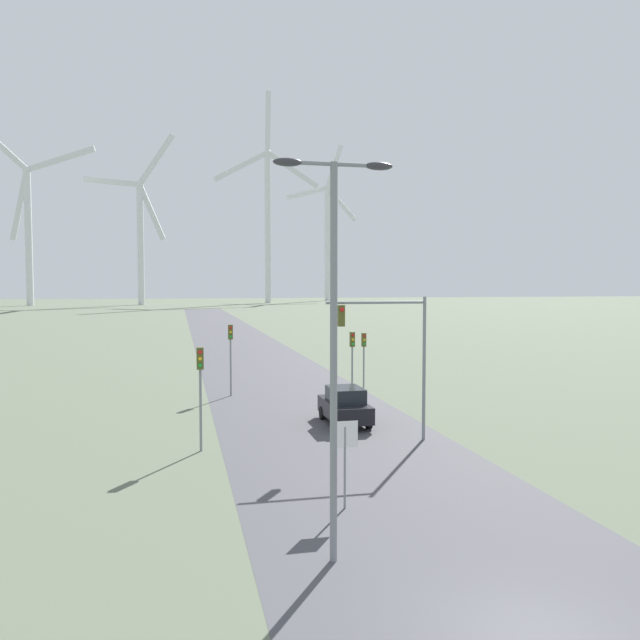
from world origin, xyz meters
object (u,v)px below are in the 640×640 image
streetlamp (334,313)px  traffic_light_post_mid_left (231,344)px  traffic_light_post_near_left (200,375)px  wind_turbine_center (268,212)px  traffic_light_post_near_right (352,349)px  car_approaching (345,406)px  wind_turbine_right (327,232)px  traffic_light_post_mid_right (364,348)px  wind_turbine_left (140,229)px  traffic_light_mast_overhead (392,339)px  wind_turbine_far_left (28,220)px  stop_sign_near (345,447)px

streetlamp → traffic_light_post_mid_left: size_ratio=2.24×
traffic_light_post_near_left → wind_turbine_center: wind_turbine_center is taller
traffic_light_post_near_right → wind_turbine_center: bearing=83.4°
wind_turbine_center → traffic_light_post_mid_left: bearing=-98.8°
car_approaching → wind_turbine_right: bearing=76.7°
traffic_light_post_mid_right → wind_turbine_center: 192.94m
wind_turbine_left → streetlamp: bearing=-85.6°
traffic_light_post_near_left → car_approaching: size_ratio=1.04×
traffic_light_mast_overhead → traffic_light_post_mid_left: bearing=114.7°
traffic_light_post_near_left → wind_turbine_center: 207.67m
traffic_light_post_mid_left → wind_turbine_left: (-15.05, 178.37, 22.01)m
traffic_light_post_mid_left → traffic_light_mast_overhead: bearing=-65.3°
wind_turbine_far_left → wind_turbine_left: size_ratio=1.05×
traffic_light_post_near_left → traffic_light_post_mid_right: (11.08, 13.63, -0.46)m
car_approaching → wind_turbine_far_left: 196.07m
wind_turbine_far_left → wind_turbine_center: 80.08m
streetlamp → traffic_light_post_near_left: bearing=104.3°
wind_turbine_right → wind_turbine_far_left: bearing=-159.9°
traffic_light_post_near_right → traffic_light_post_mid_left: 7.44m
streetlamp → wind_turbine_left: 203.44m
traffic_light_mast_overhead → car_approaching: (-1.08, 3.70, -3.56)m
traffic_light_post_mid_right → stop_sign_near: bearing=-108.3°
streetlamp → traffic_light_post_near_right: 22.82m
streetlamp → wind_turbine_right: bearing=76.5°
traffic_light_post_near_left → car_approaching: 8.14m
traffic_light_mast_overhead → wind_turbine_right: wind_turbine_right is taller
traffic_light_post_near_left → traffic_light_post_near_right: bearing=48.2°
stop_sign_near → car_approaching: stop_sign_near is taller
traffic_light_post_mid_left → wind_turbine_right: wind_turbine_right is taller
traffic_light_mast_overhead → streetlamp: bearing=-116.1°
streetlamp → traffic_light_post_mid_right: 26.26m
traffic_light_post_mid_right → traffic_light_mast_overhead: traffic_light_mast_overhead is taller
stop_sign_near → traffic_light_post_mid_right: 22.41m
car_approaching → stop_sign_near: bearing=-105.1°
traffic_light_post_near_right → car_approaching: traffic_light_post_near_right is taller
car_approaching → wind_turbine_left: wind_turbine_left is taller
wind_turbine_left → car_approaching: bearing=-84.0°
traffic_light_post_near_left → wind_turbine_center: bearing=81.1°
car_approaching → wind_turbine_center: (24.60, 199.53, 32.58)m
wind_turbine_center → wind_turbine_right: size_ratio=1.19×
streetlamp → traffic_light_post_mid_right: (8.26, 24.69, -3.47)m
traffic_light_post_mid_right → wind_turbine_right: size_ratio=0.06×
traffic_light_post_near_left → wind_turbine_left: bearing=93.8°
traffic_light_post_mid_right → wind_turbine_right: 222.77m
traffic_light_post_mid_right → wind_turbine_center: size_ratio=0.05×
car_approaching → traffic_light_post_mid_right: bearing=68.3°
car_approaching → wind_turbine_left: (-19.84, 187.43, 24.29)m
streetlamp → traffic_light_post_near_left: size_ratio=2.29×
traffic_light_post_mid_left → wind_turbine_left: 180.35m
traffic_light_post_near_left → wind_turbine_far_left: bearing=103.9°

